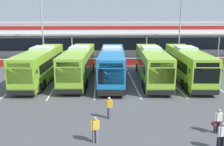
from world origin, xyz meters
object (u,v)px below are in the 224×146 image
object	(u,v)px
coach_bus_left_centre	(79,65)
pedestrian_near_bin	(95,129)
coach_bus_right_centre	(152,65)
pedestrian_with_handbag	(218,120)
coach_bus_rightmost	(187,65)
lamp_post_centre	(180,22)
coach_bus_leftmost	(41,65)
lamp_post_west	(42,22)
pedestrian_child	(222,135)
pedestrian_in_dark_coat	(109,107)
coach_bus_centre	(112,66)

from	to	relation	value
coach_bus_left_centre	pedestrian_near_bin	size ratio (longest dim) A/B	7.58
coach_bus_right_centre	pedestrian_with_handbag	world-z (taller)	coach_bus_right_centre
coach_bus_left_centre	coach_bus_rightmost	distance (m)	12.29
lamp_post_centre	pedestrian_with_handbag	bearing A→B (deg)	-102.13
coach_bus_leftmost	pedestrian_near_bin	bearing A→B (deg)	-65.46
coach_bus_leftmost	coach_bus_rightmost	xyz separation A→B (m)	(16.52, -0.70, 0.00)
coach_bus_rightmost	lamp_post_west	bearing A→B (deg)	150.33
coach_bus_right_centre	pedestrian_near_bin	world-z (taller)	coach_bus_right_centre
pedestrian_child	pedestrian_near_bin	size ratio (longest dim) A/B	1.00
pedestrian_with_handbag	pedestrian_child	size ratio (longest dim) A/B	1.00
lamp_post_west	pedestrian_with_handbag	bearing A→B (deg)	-55.37
pedestrian_in_dark_coat	pedestrian_child	bearing A→B (deg)	-36.59
coach_bus_right_centre	lamp_post_west	bearing A→B (deg)	144.33
coach_bus_centre	pedestrian_child	size ratio (longest dim) A/B	7.58
coach_bus_right_centre	coach_bus_rightmost	xyz separation A→B (m)	(4.00, -0.16, 0.00)
coach_bus_right_centre	coach_bus_left_centre	bearing A→B (deg)	175.32
coach_bus_rightmost	lamp_post_west	world-z (taller)	lamp_post_west
coach_bus_leftmost	lamp_post_centre	size ratio (longest dim) A/B	1.12
coach_bus_right_centre	pedestrian_child	size ratio (longest dim) A/B	7.58
coach_bus_left_centre	coach_bus_rightmost	world-z (taller)	same
pedestrian_with_handbag	pedestrian_in_dark_coat	bearing A→B (deg)	159.05
coach_bus_rightmost	pedestrian_near_bin	world-z (taller)	coach_bus_rightmost
lamp_post_west	coach_bus_centre	bearing A→B (deg)	-46.22
coach_bus_right_centre	pedestrian_in_dark_coat	xyz separation A→B (m)	(-5.18, -10.12, -0.91)
pedestrian_with_handbag	pedestrian_in_dark_coat	world-z (taller)	same
coach_bus_left_centre	coach_bus_right_centre	bearing A→B (deg)	-4.68
coach_bus_centre	pedestrian_with_handbag	bearing A→B (deg)	-64.64
pedestrian_in_dark_coat	lamp_post_centre	size ratio (longest dim) A/B	0.15
coach_bus_leftmost	pedestrian_near_bin	size ratio (longest dim) A/B	7.58
coach_bus_leftmost	pedestrian_child	xyz separation A→B (m)	(13.36, -15.13, -0.91)
coach_bus_leftmost	lamp_post_west	distance (m)	10.88
pedestrian_near_bin	lamp_post_west	distance (m)	25.70
coach_bus_rightmost	lamp_post_centre	size ratio (longest dim) A/B	1.12
coach_bus_left_centre	lamp_post_west	distance (m)	12.21
coach_bus_rightmost	lamp_post_centre	xyz separation A→B (m)	(2.70, 11.41, 4.50)
pedestrian_child	pedestrian_in_dark_coat	bearing A→B (deg)	143.41
pedestrian_near_bin	lamp_post_centre	xyz separation A→B (m)	(12.82, 24.73, 5.42)
pedestrian_with_handbag	pedestrian_near_bin	world-z (taller)	same
coach_bus_centre	pedestrian_with_handbag	distance (m)	14.08
coach_bus_left_centre	coach_bus_right_centre	size ratio (longest dim) A/B	1.00
lamp_post_centre	coach_bus_right_centre	bearing A→B (deg)	-120.75
coach_bus_right_centre	pedestrian_with_handbag	size ratio (longest dim) A/B	7.58
pedestrian_child	coach_bus_right_centre	bearing A→B (deg)	93.30
coach_bus_right_centre	lamp_post_centre	xyz separation A→B (m)	(6.69, 11.25, 4.50)
coach_bus_leftmost	pedestrian_in_dark_coat	world-z (taller)	coach_bus_leftmost
coach_bus_centre	pedestrian_child	distance (m)	15.55
coach_bus_left_centre	pedestrian_in_dark_coat	bearing A→B (deg)	-74.07
coach_bus_leftmost	pedestrian_child	size ratio (longest dim) A/B	7.58
coach_bus_centre	coach_bus_rightmost	world-z (taller)	same
coach_bus_right_centre	lamp_post_centre	world-z (taller)	lamp_post_centre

